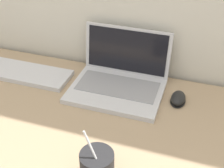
% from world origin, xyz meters
% --- Properties ---
extents(laptop, '(0.37, 0.30, 0.22)m').
position_xyz_m(laptop, '(0.08, 0.57, 0.76)').
color(laptop, silver).
rests_on(laptop, desk).
extents(drink_cup, '(0.10, 0.10, 0.19)m').
position_xyz_m(drink_cup, '(0.16, 0.11, 0.77)').
color(drink_cup, '#232326').
rests_on(drink_cup, desk).
extents(computer_mouse, '(0.06, 0.09, 0.04)m').
position_xyz_m(computer_mouse, '(0.32, 0.55, 0.73)').
color(computer_mouse, black).
rests_on(computer_mouse, desk).
extents(external_keyboard, '(0.40, 0.15, 0.02)m').
position_xyz_m(external_keyboard, '(-0.34, 0.53, 0.72)').
color(external_keyboard, silver).
rests_on(external_keyboard, desk).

